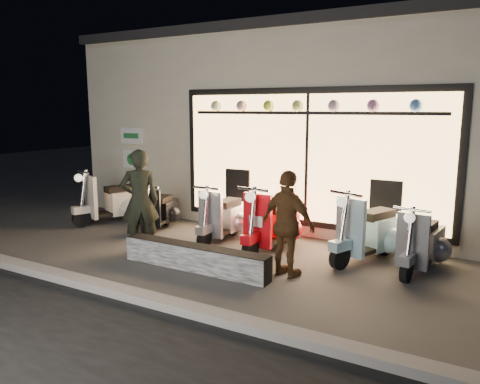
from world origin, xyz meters
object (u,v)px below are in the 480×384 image
at_px(scooter_red, 274,223).
at_px(man, 140,201).
at_px(scooter_silver, 226,217).
at_px(woman, 288,224).
at_px(graffiti_barrier, 195,258).

height_order(scooter_red, man, man).
relative_size(scooter_red, man, 0.90).
xyz_separation_m(scooter_silver, woman, (1.87, -1.32, 0.37)).
relative_size(graffiti_barrier, scooter_red, 1.57).
distance_m(scooter_silver, man, 1.75).
distance_m(scooter_red, man, 2.40).
bearing_deg(graffiti_barrier, scooter_red, 71.25).
distance_m(man, woman, 2.77).
bearing_deg(graffiti_barrier, woman, 19.26).
relative_size(graffiti_barrier, woman, 1.58).
distance_m(scooter_red, woman, 1.47).
bearing_deg(scooter_red, woman, -54.41).
relative_size(graffiti_barrier, man, 1.41).
height_order(graffiti_barrier, scooter_red, scooter_red).
bearing_deg(scooter_silver, woman, -35.92).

